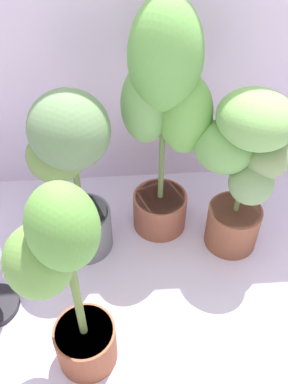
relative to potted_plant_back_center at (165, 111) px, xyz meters
The scene contains 5 objects.
ground_plane 0.78m from the potted_plant_back_center, 92.62° to the right, with size 8.00×8.00×0.00m, color silver.
potted_plant_back_center is the anchor object (origin of this frame).
potted_plant_front_left 0.70m from the potted_plant_back_center, 119.69° to the right, with size 0.33×0.27×0.79m.
potted_plant_back_right 0.35m from the potted_plant_back_center, 24.23° to the right, with size 0.42×0.37×0.73m.
potted_plant_back_left 0.39m from the potted_plant_back_center, 164.93° to the right, with size 0.36×0.33×0.74m.
Camera 1 is at (-0.14, -0.74, 1.39)m, focal length 38.40 mm.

